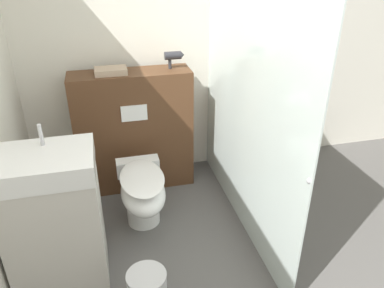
{
  "coord_description": "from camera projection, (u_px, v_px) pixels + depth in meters",
  "views": [
    {
      "loc": [
        -0.61,
        -1.06,
        2.04
      ],
      "look_at": [
        -0.0,
        1.37,
        0.72
      ],
      "focal_mm": 35.0,
      "sensor_mm": 36.0,
      "label": 1
    }
  ],
  "objects": [
    {
      "name": "wall_back",
      "position": [
        167.0,
        45.0,
        3.39
      ],
      "size": [
        8.0,
        0.06,
        2.5
      ],
      "color": "silver",
      "rests_on": "ground_plane"
    },
    {
      "name": "partition_panel",
      "position": [
        134.0,
        131.0,
        3.41
      ],
      "size": [
        1.04,
        0.32,
        1.11
      ],
      "color": "#51331E",
      "rests_on": "ground_plane"
    },
    {
      "name": "shower_glass",
      "position": [
        246.0,
        108.0,
        2.74
      ],
      "size": [
        0.04,
        1.92,
        1.98
      ],
      "color": "silver",
      "rests_on": "ground_plane"
    },
    {
      "name": "toilet",
      "position": [
        143.0,
        193.0,
        2.96
      ],
      "size": [
        0.36,
        0.66,
        0.5
      ],
      "color": "white",
      "rests_on": "ground_plane"
    },
    {
      "name": "sink_vanity",
      "position": [
        55.0,
        219.0,
        2.41
      ],
      "size": [
        0.6,
        0.46,
        1.1
      ],
      "color": "beige",
      "rests_on": "ground_plane"
    },
    {
      "name": "hair_drier",
      "position": [
        174.0,
        56.0,
        3.19
      ],
      "size": [
        0.17,
        0.07,
        0.15
      ],
      "color": "#2D2D33",
      "rests_on": "partition_panel"
    },
    {
      "name": "folded_towel",
      "position": [
        111.0,
        71.0,
        3.09
      ],
      "size": [
        0.26,
        0.18,
        0.05
      ],
      "color": "tan",
      "rests_on": "partition_panel"
    }
  ]
}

